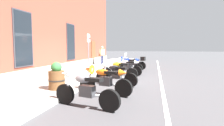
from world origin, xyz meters
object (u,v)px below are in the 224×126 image
(motorcycle_orange_sport, at_px, (102,79))
(motorcycle_silver_touring, at_px, (134,63))
(pedestrian_tan_coat, at_px, (102,54))
(motorcycle_grey_naked, at_px, (85,91))
(parking_sign, at_px, (89,48))
(motorcycle_black_naked, at_px, (115,75))
(barrel_planter, at_px, (57,78))
(motorcycle_yellow_naked, at_px, (118,70))
(motorcycle_blue_sport, at_px, (127,63))
(motorcycle_white_sport, at_px, (125,66))

(motorcycle_orange_sport, bearing_deg, motorcycle_silver_touring, -1.97)
(motorcycle_silver_touring, height_order, pedestrian_tan_coat, pedestrian_tan_coat)
(motorcycle_grey_naked, xyz_separation_m, parking_sign, (5.00, 1.75, 1.17))
(motorcycle_grey_naked, bearing_deg, motorcycle_orange_sport, -2.57)
(motorcycle_silver_touring, xyz_separation_m, pedestrian_tan_coat, (2.09, 3.19, 0.55))
(motorcycle_black_naked, bearing_deg, motorcycle_orange_sport, 175.78)
(barrel_planter, bearing_deg, motorcycle_silver_touring, -13.96)
(motorcycle_yellow_naked, relative_size, parking_sign, 0.90)
(motorcycle_grey_naked, distance_m, motorcycle_yellow_naked, 4.85)
(motorcycle_grey_naked, xyz_separation_m, motorcycle_blue_sport, (8.00, -0.03, 0.09))
(motorcycle_black_naked, relative_size, motorcycle_silver_touring, 0.98)
(motorcycle_yellow_naked, bearing_deg, barrel_planter, 154.55)
(motorcycle_orange_sport, relative_size, barrel_planter, 2.05)
(parking_sign, distance_m, barrel_planter, 3.81)
(motorcycle_grey_naked, height_order, motorcycle_silver_touring, motorcycle_silver_touring)
(motorcycle_silver_touring, bearing_deg, pedestrian_tan_coat, 56.75)
(motorcycle_silver_touring, relative_size, parking_sign, 0.89)
(motorcycle_yellow_naked, xyz_separation_m, parking_sign, (0.15, 1.75, 1.17))
(motorcycle_yellow_naked, height_order, pedestrian_tan_coat, pedestrian_tan_coat)
(motorcycle_orange_sport, xyz_separation_m, motorcycle_silver_touring, (7.87, -0.27, -0.04))
(pedestrian_tan_coat, relative_size, barrel_planter, 1.63)
(motorcycle_orange_sport, distance_m, motorcycle_white_sport, 4.86)
(motorcycle_yellow_naked, bearing_deg, motorcycle_silver_touring, -4.20)
(motorcycle_grey_naked, xyz_separation_m, motorcycle_silver_touring, (9.41, -0.34, 0.04))
(motorcycle_silver_touring, bearing_deg, motorcycle_orange_sport, 178.03)
(motorcycle_blue_sport, distance_m, motorcycle_silver_touring, 1.45)
(motorcycle_white_sport, bearing_deg, motorcycle_silver_touring, -4.03)
(motorcycle_yellow_naked, xyz_separation_m, motorcycle_white_sport, (1.55, -0.12, 0.08))
(motorcycle_black_naked, height_order, motorcycle_silver_touring, motorcycle_silver_touring)
(motorcycle_grey_naked, xyz_separation_m, motorcycle_black_naked, (3.21, -0.19, -0.01))
(motorcycle_grey_naked, height_order, barrel_planter, barrel_planter)
(motorcycle_white_sport, relative_size, motorcycle_blue_sport, 0.98)
(pedestrian_tan_coat, bearing_deg, motorcycle_blue_sport, -140.61)
(motorcycle_orange_sport, relative_size, motorcycle_black_naked, 1.04)
(motorcycle_yellow_naked, xyz_separation_m, pedestrian_tan_coat, (6.65, 2.85, 0.60))
(motorcycle_orange_sport, relative_size, motorcycle_white_sport, 1.07)
(motorcycle_silver_touring, bearing_deg, motorcycle_black_naked, 178.64)
(parking_sign, bearing_deg, motorcycle_black_naked, -132.68)
(motorcycle_yellow_naked, bearing_deg, motorcycle_grey_naked, 179.94)
(motorcycle_silver_touring, bearing_deg, motorcycle_blue_sport, 167.58)
(motorcycle_grey_naked, bearing_deg, pedestrian_tan_coat, 13.90)
(motorcycle_grey_naked, height_order, motorcycle_blue_sport, motorcycle_blue_sport)
(motorcycle_grey_naked, distance_m, motorcycle_orange_sport, 1.54)
(motorcycle_blue_sport, bearing_deg, motorcycle_silver_touring, -12.42)
(motorcycle_white_sport, xyz_separation_m, parking_sign, (-1.40, 1.87, 1.09))
(motorcycle_silver_touring, bearing_deg, motorcycle_white_sport, 175.97)
(motorcycle_black_naked, xyz_separation_m, parking_sign, (1.79, 1.94, 1.18))
(motorcycle_black_naked, height_order, parking_sign, parking_sign)
(motorcycle_grey_naked, xyz_separation_m, motorcycle_white_sport, (6.40, -0.13, 0.08))
(motorcycle_black_naked, height_order, motorcycle_yellow_naked, motorcycle_yellow_naked)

